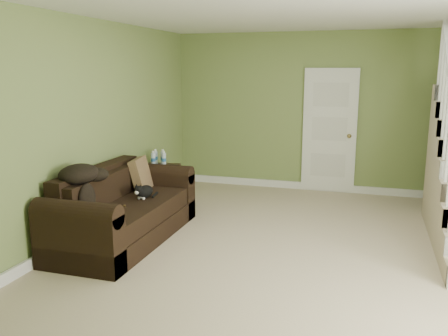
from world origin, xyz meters
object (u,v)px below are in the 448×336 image
Objects in this scene: sofa at (122,213)px; banana at (116,208)px; side_table at (161,185)px; cat at (144,192)px.

sofa reaches higher than banana.
side_table is 1.31m from cat.
banana is at bearing -91.38° from cat.
cat is 1.97× the size of banana.
banana is at bearing -69.60° from sofa.
side_table is at bearing 86.02° from banana.
side_table reaches higher than banana.
side_table is 3.85× the size of banana.
banana is (0.31, -1.81, 0.18)m from side_table.
banana is at bearing -80.40° from side_table.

